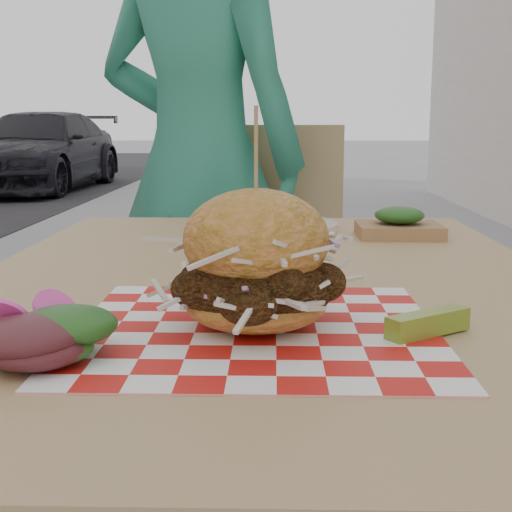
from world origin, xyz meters
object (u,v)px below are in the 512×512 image
object	(u,v)px
patio_chair	(272,268)
sandwich	(256,268)
diner	(199,161)
car_dark	(39,151)
patio_table	(267,330)

from	to	relation	value
patio_chair	sandwich	bearing A→B (deg)	-87.41
diner	car_dark	xyz separation A→B (m)	(-3.19, 8.35, -0.29)
diner	car_dark	size ratio (longest dim) A/B	0.44
diner	patio_chair	size ratio (longest dim) A/B	1.79
diner	sandwich	size ratio (longest dim) A/B	7.78
patio_chair	sandwich	distance (m)	1.31
diner	patio_chair	world-z (taller)	diner
diner	patio_chair	distance (m)	0.36
diner	sandwich	bearing A→B (deg)	121.07
diner	car_dark	world-z (taller)	diner
car_dark	sandwich	size ratio (longest dim) A/B	17.79
car_dark	patio_chair	size ratio (longest dim) A/B	4.09
diner	car_dark	distance (m)	8.95
patio_table	patio_chair	bearing A→B (deg)	89.69
diner	patio_table	xyz separation A→B (m)	(0.20, -1.04, -0.18)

